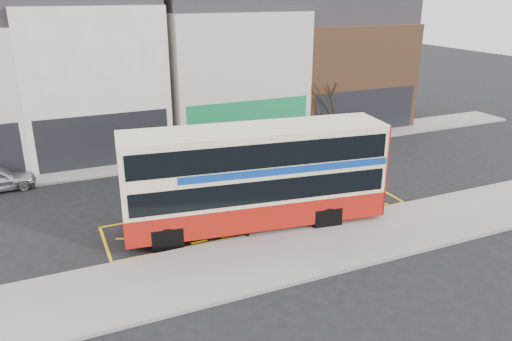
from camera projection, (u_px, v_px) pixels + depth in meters
name	position (u px, v px, depth m)	size (l,w,h in m)	color
ground	(275.00, 228.00, 21.77)	(120.00, 120.00, 0.00)	black
pavement	(301.00, 251.00, 19.77)	(40.00, 4.00, 0.15)	gray
kerb	(279.00, 230.00, 21.42)	(40.00, 0.15, 0.15)	gray
far_pavement	(198.00, 155.00, 31.18)	(50.00, 3.00, 0.15)	gray
road_markings	(260.00, 214.00, 23.14)	(14.00, 3.40, 0.01)	yellow
terrace_left	(89.00, 67.00, 30.70)	(8.00, 8.01, 11.80)	white
terrace_green_shop	(226.00, 63.00, 34.23)	(9.00, 8.01, 11.30)	beige
terrace_right	(337.00, 63.00, 37.84)	(9.00, 8.01, 10.30)	brown
double_decker_bus	(256.00, 176.00, 21.22)	(11.43, 4.05, 4.47)	#F9EABD
bus_stop_post	(249.00, 197.00, 20.22)	(0.73, 0.14, 2.91)	black
car_grey	(235.00, 152.00, 29.85)	(1.43, 4.10, 1.35)	#373A3E
car_white	(297.00, 140.00, 31.78)	(2.14, 5.26, 1.53)	white
street_tree_right	(323.00, 90.00, 33.42)	(2.36, 2.36, 5.11)	#302415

